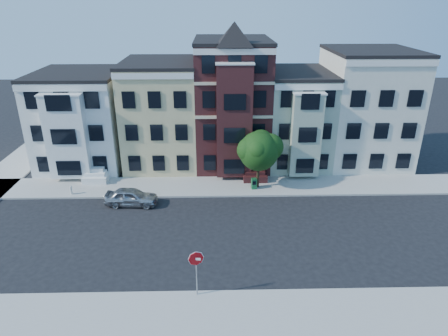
{
  "coord_description": "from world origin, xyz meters",
  "views": [
    {
      "loc": [
        -1.72,
        -24.53,
        15.92
      ],
      "look_at": [
        -1.08,
        2.63,
        4.2
      ],
      "focal_mm": 32.0,
      "sensor_mm": 36.0,
      "label": 1
    }
  ],
  "objects_px": {
    "fire_hydrant": "(71,191)",
    "newspaper_box": "(254,184)",
    "stop_sign": "(196,271)",
    "street_tree": "(259,154)",
    "parked_car": "(131,197)"
  },
  "relations": [
    {
      "from": "parked_car",
      "to": "stop_sign",
      "type": "relative_size",
      "value": 1.29
    },
    {
      "from": "parked_car",
      "to": "stop_sign",
      "type": "xyz_separation_m",
      "value": [
        5.84,
        -11.15,
        1.08
      ]
    },
    {
      "from": "parked_car",
      "to": "newspaper_box",
      "type": "distance_m",
      "value": 10.66
    },
    {
      "from": "street_tree",
      "to": "newspaper_box",
      "type": "xyz_separation_m",
      "value": [
        -0.37,
        -0.38,
        -2.7
      ]
    },
    {
      "from": "street_tree",
      "to": "parked_car",
      "type": "distance_m",
      "value": 11.41
    },
    {
      "from": "fire_hydrant",
      "to": "stop_sign",
      "type": "bearing_deg",
      "value": -48.66
    },
    {
      "from": "street_tree",
      "to": "parked_car",
      "type": "bearing_deg",
      "value": -165.14
    },
    {
      "from": "fire_hydrant",
      "to": "newspaper_box",
      "type": "bearing_deg",
      "value": 2.54
    },
    {
      "from": "newspaper_box",
      "to": "fire_hydrant",
      "type": "xyz_separation_m",
      "value": [
        -15.89,
        -0.71,
        -0.19
      ]
    },
    {
      "from": "street_tree",
      "to": "parked_car",
      "type": "relative_size",
      "value": 1.49
    },
    {
      "from": "newspaper_box",
      "to": "parked_car",
      "type": "bearing_deg",
      "value": -176.65
    },
    {
      "from": "fire_hydrant",
      "to": "stop_sign",
      "type": "distance_m",
      "value": 17.26
    },
    {
      "from": "stop_sign",
      "to": "fire_hydrant",
      "type": "bearing_deg",
      "value": 138.03
    },
    {
      "from": "parked_car",
      "to": "fire_hydrant",
      "type": "distance_m",
      "value": 5.81
    },
    {
      "from": "fire_hydrant",
      "to": "parked_car",
      "type": "bearing_deg",
      "value": -17.71
    }
  ]
}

